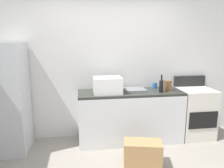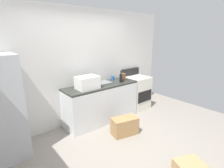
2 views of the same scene
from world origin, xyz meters
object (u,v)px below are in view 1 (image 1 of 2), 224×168
microwave (107,85)px  stove_oven (194,112)px  knife_block (168,85)px  refrigerator (4,99)px  wine_bottle (161,86)px  cardboard_box_medium (143,154)px  coffee_mug (155,86)px

microwave → stove_oven: bearing=2.6°
microwave → knife_block: bearing=2.2°
knife_block → refrigerator: bearing=-179.5°
microwave → wine_bottle: wine_bottle is taller
stove_oven → cardboard_box_medium: (-1.22, -0.82, -0.28)m
microwave → coffee_mug: (0.91, 0.25, -0.09)m
refrigerator → cardboard_box_medium: refrigerator is taller
wine_bottle → coffee_mug: bearing=90.6°
knife_block → cardboard_box_medium: knife_block is taller
refrigerator → cardboard_box_medium: 2.29m
wine_bottle → coffee_mug: 0.31m
wine_bottle → coffee_mug: size_ratio=3.00×
wine_bottle → coffee_mug: wine_bottle is taller
cardboard_box_medium → stove_oven: bearing=34.0°
coffee_mug → knife_block: size_ratio=0.56×
refrigerator → microwave: size_ratio=3.78×
refrigerator → microwave: 1.65m
refrigerator → knife_block: 2.71m
microwave → coffee_mug: bearing=15.3°
stove_oven → coffee_mug: (-0.72, 0.17, 0.48)m
coffee_mug → cardboard_box_medium: bearing=-116.7°
refrigerator → knife_block: refrigerator is taller
stove_oven → knife_block: bearing=-176.6°
microwave → cardboard_box_medium: size_ratio=0.87×
refrigerator → knife_block: size_ratio=9.66×
refrigerator → wine_bottle: (2.55, -0.08, 0.14)m
stove_oven → microwave: size_ratio=2.39×
stove_oven → wine_bottle: size_ratio=3.67×
refrigerator → knife_block: bearing=0.5°
cardboard_box_medium → refrigerator: bearing=159.4°
cardboard_box_medium → wine_bottle: bearing=53.9°
microwave → coffee_mug: 0.95m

